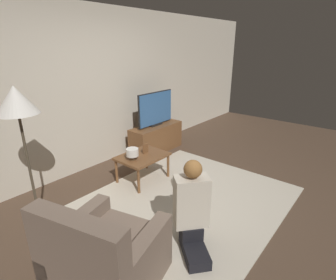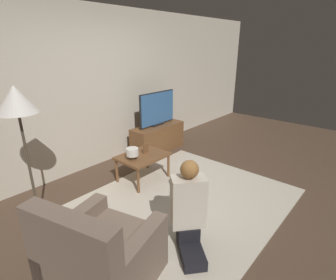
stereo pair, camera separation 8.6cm
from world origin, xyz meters
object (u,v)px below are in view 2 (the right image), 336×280
Objects in this scene: floor_lamp at (17,106)px; table_lamp at (132,153)px; tv at (157,109)px; person_kneeling at (188,207)px; coffee_table at (143,158)px; armchair at (101,258)px.

floor_lamp reaches higher than table_lamp.
person_kneeling is at bearing -130.11° from tv.
tv is 4.94× the size of table_lamp.
person_kneeling is (0.82, -1.66, -0.91)m from floor_lamp.
coffee_table is (-1.03, -0.66, -0.48)m from tv.
coffee_table is at bearing -69.26° from armchair.
tv is 1.44m from table_lamp.
armchair is 0.92m from person_kneeling.
coffee_table is 0.45× the size of floor_lamp.
coffee_table is at bearing -147.38° from tv.
tv reaches higher than table_lamp.
table_lamp is (1.35, 1.11, 0.23)m from armchair.
armchair is at bearing 22.52° from person_kneeling.
coffee_table is at bearing -10.39° from floor_lamp.
person_kneeling is 1.47m from table_lamp.
armchair is at bearing -144.38° from coffee_table.
armchair reaches higher than coffee_table.
coffee_table is at bearing 0.61° from table_lamp.
tv is 1.22× the size of coffee_table.
table_lamp is (0.49, 1.38, 0.05)m from person_kneeling.
person_kneeling reaches higher than coffee_table.
table_lamp is at bearing -65.46° from armchair.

